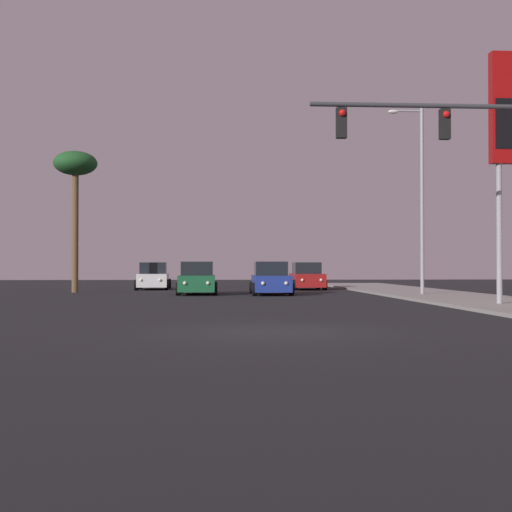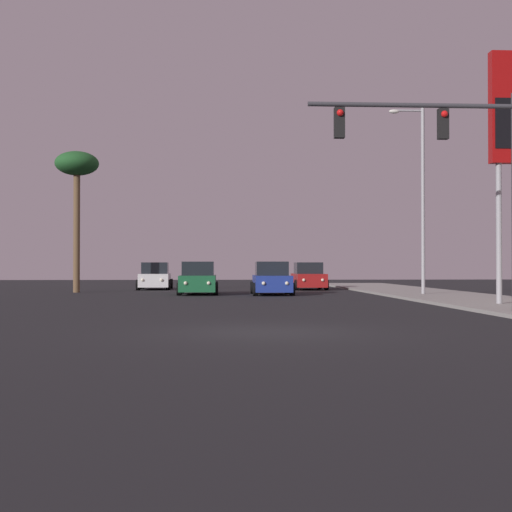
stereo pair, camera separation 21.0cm
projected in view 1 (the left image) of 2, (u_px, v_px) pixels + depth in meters
ground_plane at (272, 332)px, 15.78m from camera, size 120.00×120.00×0.00m
sidewalk_right at (504, 304)px, 26.36m from camera, size 5.00×60.00×0.12m
car_white at (153, 277)px, 44.34m from camera, size 2.04×4.33×1.68m
car_green at (197, 280)px, 36.53m from camera, size 2.04×4.32×1.68m
car_blue at (271, 280)px, 36.19m from camera, size 2.04×4.32×1.68m
car_red at (307, 277)px, 44.13m from camera, size 2.04×4.32×1.68m
traffic_light_mast at (459, 158)px, 21.17m from camera, size 6.31×0.36×6.50m
street_lamp at (419, 190)px, 34.42m from camera, size 1.74×0.24×9.00m
palm_tree_mid at (75, 170)px, 39.26m from camera, size 2.40×2.40×7.79m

